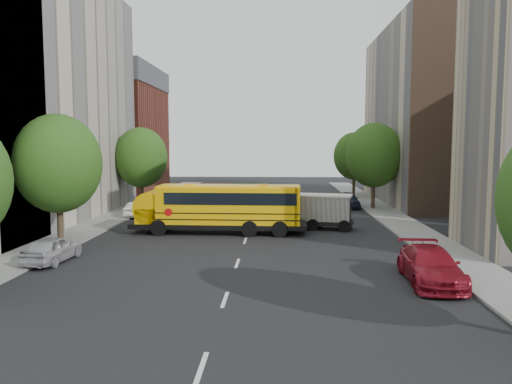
# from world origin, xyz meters

# --- Properties ---
(ground) EXTENTS (120.00, 120.00, 0.00)m
(ground) POSITION_xyz_m (0.00, 0.00, 0.00)
(ground) COLOR black
(ground) RESTS_ON ground
(sidewalk_left) EXTENTS (3.00, 80.00, 0.12)m
(sidewalk_left) POSITION_xyz_m (-11.50, 5.00, 0.06)
(sidewalk_left) COLOR slate
(sidewalk_left) RESTS_ON ground
(sidewalk_right) EXTENTS (3.00, 80.00, 0.12)m
(sidewalk_right) POSITION_xyz_m (11.50, 5.00, 0.06)
(sidewalk_right) COLOR slate
(sidewalk_right) RESTS_ON ground
(lane_markings) EXTENTS (0.15, 64.00, 0.01)m
(lane_markings) POSITION_xyz_m (0.00, 10.00, 0.01)
(lane_markings) COLOR silver
(lane_markings) RESTS_ON ground
(building_left_cream) EXTENTS (10.00, 26.00, 20.00)m
(building_left_cream) POSITION_xyz_m (-18.00, 6.00, 10.00)
(building_left_cream) COLOR #B9AC94
(building_left_cream) RESTS_ON ground
(building_left_redbrick) EXTENTS (10.00, 15.00, 13.00)m
(building_left_redbrick) POSITION_xyz_m (-18.00, 28.00, 6.50)
(building_left_redbrick) COLOR maroon
(building_left_redbrick) RESTS_ON ground
(building_right_far) EXTENTS (10.00, 22.00, 18.00)m
(building_right_far) POSITION_xyz_m (18.00, 20.00, 9.00)
(building_right_far) COLOR #B8A98F
(building_right_far) RESTS_ON ground
(building_right_sidewall) EXTENTS (10.10, 0.30, 18.00)m
(building_right_sidewall) POSITION_xyz_m (18.00, 9.00, 9.00)
(building_right_sidewall) COLOR brown
(building_right_sidewall) RESTS_ON ground
(street_tree_1) EXTENTS (5.12, 5.12, 7.90)m
(street_tree_1) POSITION_xyz_m (-11.00, -4.00, 4.95)
(street_tree_1) COLOR #38281C
(street_tree_1) RESTS_ON ground
(street_tree_2) EXTENTS (4.99, 4.99, 7.71)m
(street_tree_2) POSITION_xyz_m (-11.00, 14.00, 4.83)
(street_tree_2) COLOR #38281C
(street_tree_2) RESTS_ON ground
(street_tree_4) EXTENTS (5.25, 5.25, 8.10)m
(street_tree_4) POSITION_xyz_m (11.00, 14.00, 5.08)
(street_tree_4) COLOR #38281C
(street_tree_4) RESTS_ON ground
(street_tree_5) EXTENTS (4.86, 4.86, 7.51)m
(street_tree_5) POSITION_xyz_m (11.00, 26.00, 4.70)
(street_tree_5) COLOR #38281C
(street_tree_5) RESTS_ON ground
(school_bus) EXTENTS (12.10, 3.22, 3.39)m
(school_bus) POSITION_xyz_m (-2.08, 0.72, 1.89)
(school_bus) COLOR black
(school_bus) RESTS_ON ground
(safari_truck) EXTENTS (6.13, 3.23, 2.50)m
(safari_truck) POSITION_xyz_m (4.61, 2.99, 1.32)
(safari_truck) COLOR black
(safari_truck) RESTS_ON ground
(parked_car_0) EXTENTS (1.91, 4.20, 1.40)m
(parked_car_0) POSITION_xyz_m (-9.60, -8.17, 0.70)
(parked_car_0) COLOR #AEADB3
(parked_car_0) RESTS_ON ground
(parked_car_1) EXTENTS (1.70, 4.01, 1.29)m
(parked_car_1) POSITION_xyz_m (-9.60, 8.12, 0.64)
(parked_car_1) COLOR white
(parked_car_1) RESTS_ON ground
(parked_car_2) EXTENTS (2.59, 4.93, 1.32)m
(parked_car_2) POSITION_xyz_m (-8.80, 25.52, 0.66)
(parked_car_2) COLOR black
(parked_car_2) RESTS_ON ground
(parked_car_3) EXTENTS (2.41, 5.47, 1.56)m
(parked_car_3) POSITION_xyz_m (8.80, -11.24, 0.78)
(parked_car_3) COLOR maroon
(parked_car_3) RESTS_ON ground
(parked_car_4) EXTENTS (2.06, 4.59, 1.53)m
(parked_car_4) POSITION_xyz_m (8.80, 15.07, 0.77)
(parked_car_4) COLOR #2D334F
(parked_car_4) RESTS_ON ground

